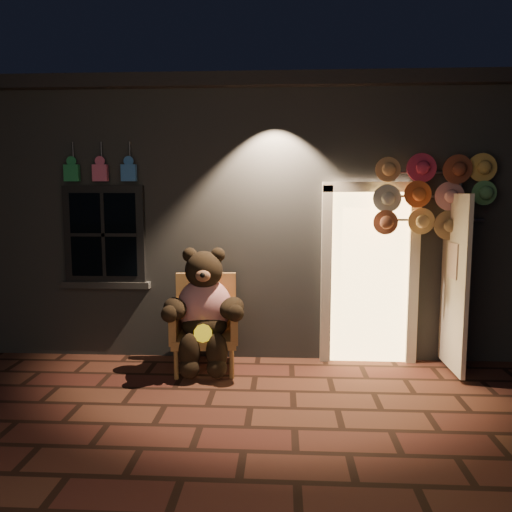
{
  "coord_description": "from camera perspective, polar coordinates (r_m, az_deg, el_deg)",
  "views": [
    {
      "loc": [
        0.31,
        -4.58,
        2.03
      ],
      "look_at": [
        -0.0,
        1.0,
        1.35
      ],
      "focal_mm": 35.0,
      "sensor_mm": 36.0,
      "label": 1
    }
  ],
  "objects": [
    {
      "name": "ground",
      "position": [
        5.02,
        -0.65,
        -16.91
      ],
      "size": [
        60.0,
        60.0,
        0.0
      ],
      "primitive_type": "plane",
      "color": "#542E20",
      "rests_on": "ground"
    },
    {
      "name": "shop_building",
      "position": [
        8.58,
        1.11,
        4.96
      ],
      "size": [
        7.3,
        5.95,
        3.51
      ],
      "color": "slate",
      "rests_on": "ground"
    },
    {
      "name": "wicker_armchair",
      "position": [
        5.95,
        -5.8,
        -7.51
      ],
      "size": [
        0.82,
        0.75,
        1.1
      ],
      "rotation": [
        0.0,
        0.0,
        0.1
      ],
      "color": "#A0773E",
      "rests_on": "ground"
    },
    {
      "name": "teddy_bear",
      "position": [
        5.77,
        -5.95,
        -6.1
      ],
      "size": [
        1.02,
        0.83,
        1.4
      ],
      "rotation": [
        0.0,
        0.0,
        0.1
      ],
      "color": "#AF1219",
      "rests_on": "ground"
    },
    {
      "name": "hat_rack",
      "position": [
        6.11,
        19.53,
        6.45
      ],
      "size": [
        1.41,
        0.22,
        2.5
      ],
      "color": "#59595E",
      "rests_on": "ground"
    }
  ]
}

